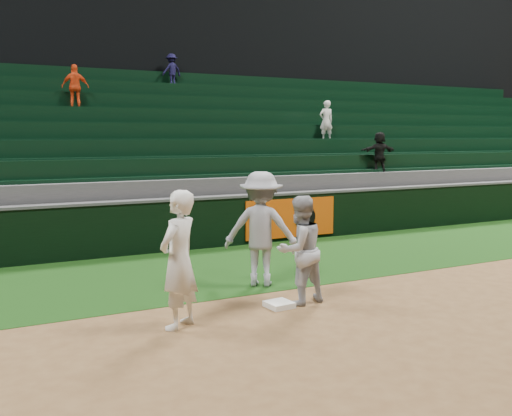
{
  "coord_description": "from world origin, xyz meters",
  "views": [
    {
      "loc": [
        -4.38,
        -7.57,
        2.69
      ],
      "look_at": [
        0.62,
        2.3,
        1.3
      ],
      "focal_mm": 40.0,
      "sensor_mm": 36.0,
      "label": 1
    }
  ],
  "objects_px": {
    "first_baseman": "(179,260)",
    "base_coach": "(261,229)",
    "baserunner": "(300,250)",
    "first_base": "(279,304)"
  },
  "relations": [
    {
      "from": "first_baseman",
      "to": "first_base",
      "type": "bearing_deg",
      "value": 149.19
    },
    {
      "from": "first_base",
      "to": "baserunner",
      "type": "bearing_deg",
      "value": 7.21
    },
    {
      "from": "first_base",
      "to": "first_baseman",
      "type": "height_order",
      "value": "first_baseman"
    },
    {
      "from": "first_baseman",
      "to": "base_coach",
      "type": "relative_size",
      "value": 0.95
    },
    {
      "from": "base_coach",
      "to": "first_base",
      "type": "bearing_deg",
      "value": 107.94
    },
    {
      "from": "first_baseman",
      "to": "baserunner",
      "type": "xyz_separation_m",
      "value": [
        2.13,
        0.26,
        -0.1
      ]
    },
    {
      "from": "first_base",
      "to": "base_coach",
      "type": "xyz_separation_m",
      "value": [
        0.35,
        1.31,
        1.0
      ]
    },
    {
      "from": "first_baseman",
      "to": "baserunner",
      "type": "distance_m",
      "value": 2.15
    },
    {
      "from": "first_baseman",
      "to": "baserunner",
      "type": "height_order",
      "value": "first_baseman"
    },
    {
      "from": "baserunner",
      "to": "base_coach",
      "type": "bearing_deg",
      "value": -95.57
    }
  ]
}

